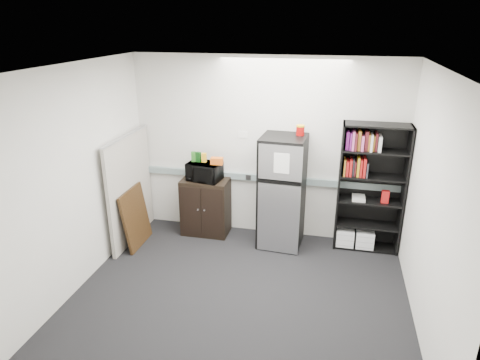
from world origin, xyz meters
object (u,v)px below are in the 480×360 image
at_px(cubicle_partition, 130,189).
at_px(microwave, 204,171).
at_px(bookshelf, 369,185).
at_px(cabinet, 206,206).
at_px(refrigerator, 282,192).

distance_m(cubicle_partition, microwave, 1.12).
distance_m(bookshelf, cabinet, 2.44).
relative_size(cubicle_partition, microwave, 3.31).
relative_size(cubicle_partition, cabinet, 1.83).
height_order(cabinet, microwave, microwave).
distance_m(cubicle_partition, cabinet, 1.17).
bearing_deg(cubicle_partition, microwave, 21.62).
height_order(cabinet, refrigerator, refrigerator).
relative_size(bookshelf, cubicle_partition, 1.14).
distance_m(bookshelf, cubicle_partition, 3.45).
height_order(bookshelf, refrigerator, bookshelf).
distance_m(cubicle_partition, refrigerator, 2.23).
bearing_deg(cubicle_partition, bookshelf, 8.13).
height_order(bookshelf, cabinet, bookshelf).
bearing_deg(refrigerator, bookshelf, 10.66).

